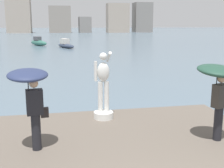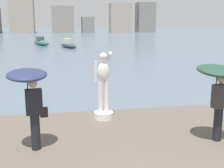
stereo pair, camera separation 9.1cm
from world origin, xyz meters
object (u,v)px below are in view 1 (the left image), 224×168
Objects in this scene: onlooker_left at (31,89)px; boat_mid at (39,42)px; onlooker_right at (218,82)px; boat_far at (66,45)px; statue_white_figure at (103,93)px.

boat_mid is at bearing 92.36° from onlooker_left.
onlooker_left reaches higher than boat_mid.
onlooker_right is 0.39× the size of boat_far.
boat_mid is at bearing 95.52° from statue_white_figure.
onlooker_left is at bearing 176.02° from onlooker_right.
onlooker_left is 0.39× the size of boat_far.
statue_white_figure is at bearing 44.69° from onlooker_left.
onlooker_left is at bearing -87.64° from boat_mid.
statue_white_figure reaches higher than onlooker_right.
onlooker_right is (2.52, -2.34, 0.71)m from statue_white_figure.
statue_white_figure is at bearing -90.41° from boat_far.
boat_mid is (-6.23, 40.78, -1.45)m from onlooker_right.
onlooker_right is at bearing -81.31° from boat_mid.
onlooker_right is at bearing -86.36° from boat_far.
onlooker_left is 4.57m from onlooker_right.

